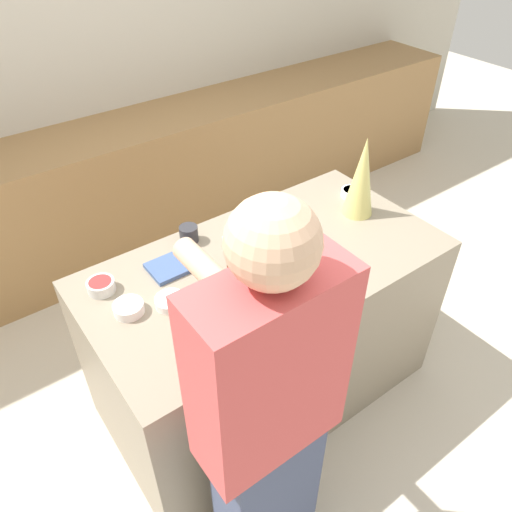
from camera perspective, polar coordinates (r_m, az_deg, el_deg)
name	(u,v)px	position (r m, az deg, el deg)	size (l,w,h in m)	color
ground_plane	(265,387)	(2.91, 1.02, -14.72)	(12.00, 12.00, 0.00)	beige
wall_back	(84,60)	(3.67, -19.08, 20.38)	(8.00, 0.05, 2.60)	beige
back_cabinet_block	(126,191)	(3.71, -14.64, 7.23)	(6.00, 0.60, 0.94)	#9E7547
kitchen_island	(266,331)	(2.56, 1.14, -8.59)	(1.65, 0.87, 0.92)	gray
baking_tray	(256,282)	(2.13, 0.00, -2.95)	(0.36, 0.29, 0.01)	silver
gingerbread_house	(256,258)	(2.05, 0.01, -0.28)	(0.21, 0.17, 0.32)	#5B2D14
decorative_tree	(362,177)	(2.50, 12.00, 8.82)	(0.15, 0.15, 0.41)	#DBD675
candy_bowl_near_tray_left	(129,308)	(2.05, -14.36, -5.76)	(0.12, 0.12, 0.04)	white
candy_bowl_front_corner	(282,211)	(2.53, 2.96, 5.14)	(0.09, 0.09, 0.04)	white
candy_bowl_beside_tree	(101,286)	(2.17, -17.30, -3.25)	(0.12, 0.12, 0.05)	silver
candy_bowl_far_right	(170,301)	(2.05, -9.77, -5.09)	(0.13, 0.13, 0.04)	white
candy_bowl_far_left	(351,192)	(2.72, 10.86, 7.16)	(0.11, 0.11, 0.04)	white
cookbook	(171,267)	(2.23, -9.74, -1.22)	(0.19, 0.16, 0.02)	#3F598C
mug	(189,234)	(2.36, -7.69, 2.51)	(0.09, 0.09, 0.08)	#2D2D33
person	(267,425)	(1.69, 1.28, -18.75)	(0.47, 0.58, 1.77)	#424C6B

